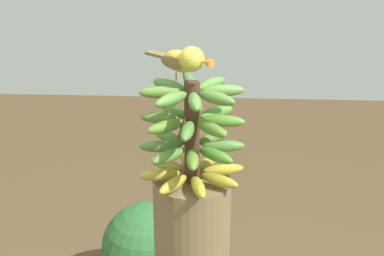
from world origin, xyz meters
TOP-DOWN VIEW (x-y plane):
  - banana_bunch at (-0.00, -0.00)m, footprint 0.29×0.29m
  - perched_bird at (-0.01, -0.02)m, footprint 0.17×0.19m
  - tropical_shrub at (-1.01, -0.27)m, footprint 0.46×0.46m

SIDE VIEW (x-z plane):
  - tropical_shrub at x=-1.01m, z-range 0.01..0.48m
  - banana_bunch at x=0.00m, z-range 1.14..1.43m
  - perched_bird at x=-0.01m, z-range 1.44..1.53m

